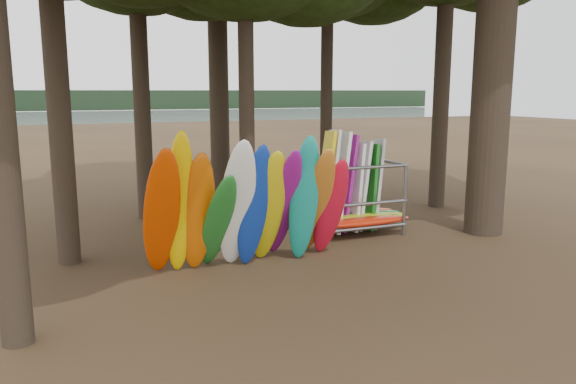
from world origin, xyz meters
name	(u,v)px	position (x,y,z in m)	size (l,w,h in m)	color
ground	(338,261)	(0.00, 0.00, 0.00)	(120.00, 120.00, 0.00)	#47331E
lake	(110,123)	(0.00, 60.00, 0.00)	(160.00, 160.00, 0.00)	gray
far_shore	(87,100)	(0.00, 110.00, 2.00)	(160.00, 4.00, 4.00)	black
kayak_row	(250,208)	(-2.04, 0.22, 1.36)	(4.63, 2.21, 3.23)	#DA3B02
storage_rack	(353,200)	(1.58, 2.21, 0.92)	(3.19, 1.60, 2.84)	slate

